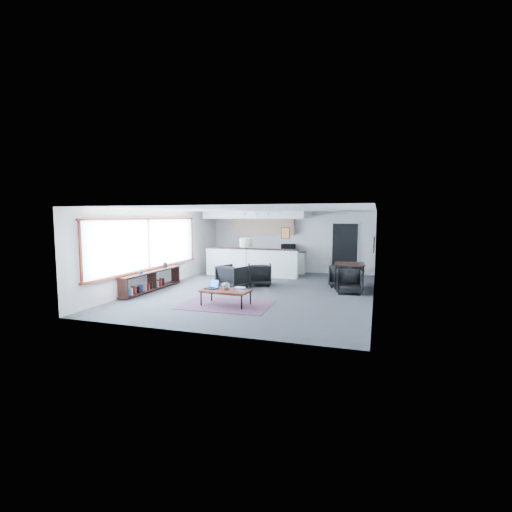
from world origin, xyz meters
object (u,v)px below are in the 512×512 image
(armchair_right, at_px, (260,273))
(dining_table, at_px, (349,266))
(floor_lamp, at_px, (246,244))
(microwave, at_px, (288,247))
(coffee_table, at_px, (226,291))
(dining_chair_far, at_px, (345,277))
(ceramic_pot, at_px, (226,286))
(book_stack, at_px, (240,289))
(laptop, at_px, (213,286))
(armchair_left, at_px, (233,276))
(dining_chair_near, at_px, (349,283))

(armchair_right, height_order, dining_table, armchair_right)
(dining_table, bearing_deg, floor_lamp, -179.08)
(armchair_right, xyz_separation_m, microwave, (0.28, 3.15, 0.70))
(coffee_table, bearing_deg, armchair_right, 94.08)
(dining_chair_far, height_order, microwave, microwave)
(dining_table, xyz_separation_m, dining_chair_far, (-0.12, 0.03, -0.39))
(ceramic_pot, distance_m, book_stack, 0.39)
(dining_table, bearing_deg, laptop, -133.91)
(book_stack, height_order, microwave, microwave)
(armchair_left, relative_size, dining_chair_far, 1.18)
(ceramic_pot, height_order, armchair_right, armchair_right)
(coffee_table, bearing_deg, armchair_left, 110.34)
(laptop, height_order, armchair_right, armchair_right)
(armchair_left, distance_m, dining_table, 3.90)
(dining_chair_near, bearing_deg, dining_chair_far, 95.21)
(book_stack, bearing_deg, dining_table, 53.94)
(floor_lamp, bearing_deg, microwave, 71.36)
(coffee_table, distance_m, dining_table, 4.66)
(coffee_table, height_order, armchair_left, armchair_left)
(armchair_right, bearing_deg, laptop, 65.99)
(armchair_right, bearing_deg, floor_lamp, -49.52)
(book_stack, height_order, dining_chair_far, dining_chair_far)
(laptop, xyz_separation_m, microwave, (0.65, 6.18, 0.63))
(laptop, xyz_separation_m, armchair_left, (-0.27, 2.16, -0.06))
(laptop, xyz_separation_m, dining_table, (3.37, 3.51, 0.26))
(floor_lamp, xyz_separation_m, dining_chair_near, (3.71, -0.88, -1.05))
(floor_lamp, relative_size, dining_chair_far, 2.18)
(dining_chair_far, distance_m, microwave, 3.78)
(armchair_left, xyz_separation_m, armchair_right, (0.64, 0.87, -0.02))
(laptop, distance_m, microwave, 6.25)
(ceramic_pot, distance_m, floor_lamp, 3.73)
(floor_lamp, xyz_separation_m, microwave, (0.92, 2.73, -0.27))
(floor_lamp, bearing_deg, coffee_table, -78.99)
(dining_chair_far, xyz_separation_m, microwave, (-2.60, 2.64, 0.75))
(dining_chair_near, relative_size, dining_chair_far, 0.93)
(laptop, bearing_deg, book_stack, 23.37)
(ceramic_pot, relative_size, dining_chair_far, 0.30)
(book_stack, height_order, armchair_left, armchair_left)
(laptop, distance_m, ceramic_pot, 0.45)
(coffee_table, xyz_separation_m, dining_chair_near, (3.03, 2.64, -0.05))
(book_stack, bearing_deg, armchair_left, 116.23)
(laptop, xyz_separation_m, dining_chair_near, (3.44, 2.56, -0.15))
(laptop, distance_m, floor_lamp, 3.57)
(laptop, relative_size, dining_table, 0.40)
(armchair_right, relative_size, dining_chair_near, 1.22)
(armchair_left, relative_size, dining_chair_near, 1.27)
(floor_lamp, distance_m, dining_chair_near, 3.96)
(laptop, height_order, ceramic_pot, laptop)
(ceramic_pot, bearing_deg, floor_lamp, 101.21)
(floor_lamp, bearing_deg, laptop, -85.52)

